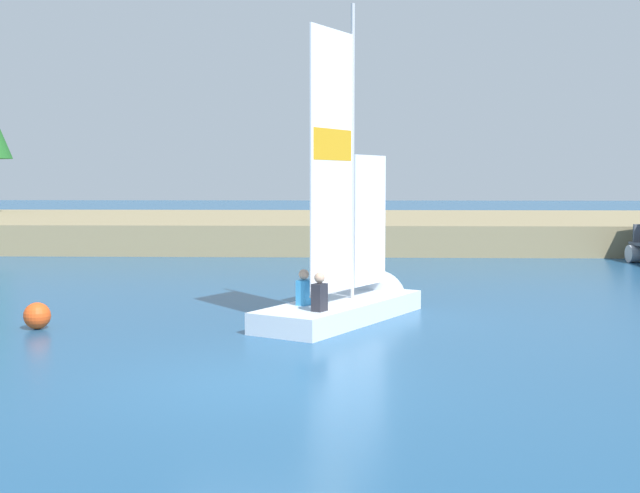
{
  "coord_description": "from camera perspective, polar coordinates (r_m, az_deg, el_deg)",
  "views": [
    {
      "loc": [
        1.28,
        -11.22,
        2.83
      ],
      "look_at": [
        0.55,
        8.74,
        1.2
      ],
      "focal_mm": 46.15,
      "sensor_mm": 36.0,
      "label": 1
    }
  ],
  "objects": [
    {
      "name": "channel_buoy",
      "position": [
        16.54,
        -19.02,
        -4.56
      ],
      "size": [
        0.51,
        0.51,
        0.51
      ],
      "primitive_type": "sphere",
      "color": "#E54C19",
      "rests_on": "ground"
    },
    {
      "name": "sailboat",
      "position": [
        17.24,
        2.88,
        -3.32
      ],
      "size": [
        3.69,
        5.07,
        6.79
      ],
      "rotation": [
        0.0,
        0.0,
        1.06
      ],
      "color": "silver",
      "rests_on": "ground"
    },
    {
      "name": "ground_plane",
      "position": [
        11.65,
        -4.35,
        -9.42
      ],
      "size": [
        200.0,
        200.0,
        0.0
      ],
      "primitive_type": "plane",
      "color": "navy"
    },
    {
      "name": "shore_bank",
      "position": [
        37.61,
        0.13,
        1.23
      ],
      "size": [
        80.0,
        15.53,
        1.15
      ],
      "primitive_type": "cube",
      "color": "#897A56",
      "rests_on": "ground"
    }
  ]
}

